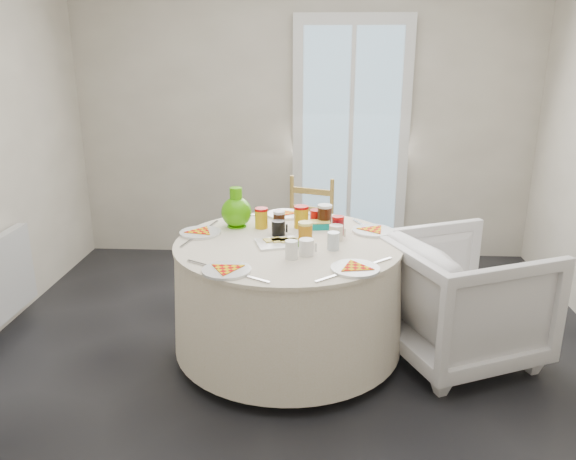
# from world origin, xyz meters

# --- Properties ---
(floor) EXTENTS (4.00, 4.00, 0.00)m
(floor) POSITION_xyz_m (0.00, 0.00, 0.00)
(floor) COLOR black
(floor) RESTS_ON ground
(wall_back) EXTENTS (4.00, 0.02, 2.60)m
(wall_back) POSITION_xyz_m (0.00, 2.00, 1.30)
(wall_back) COLOR #BCB5A3
(wall_back) RESTS_ON floor
(glass_door) EXTENTS (1.00, 0.08, 2.10)m
(glass_door) POSITION_xyz_m (0.40, 1.95, 1.05)
(glass_door) COLOR silver
(glass_door) RESTS_ON floor
(table) EXTENTS (1.38, 1.38, 0.70)m
(table) POSITION_xyz_m (-0.04, 0.19, 0.38)
(table) COLOR white
(table) RESTS_ON floor
(wooden_chair) EXTENTS (0.49, 0.48, 0.88)m
(wooden_chair) POSITION_xyz_m (0.03, 1.18, 0.47)
(wooden_chair) COLOR #B38B42
(wooden_chair) RESTS_ON floor
(armchair) EXTENTS (1.03, 1.06, 0.84)m
(armchair) POSITION_xyz_m (1.00, 0.19, 0.39)
(armchair) COLOR silver
(armchair) RESTS_ON floor
(place_settings) EXTENTS (1.54, 1.54, 0.03)m
(place_settings) POSITION_xyz_m (-0.04, 0.19, 0.77)
(place_settings) COLOR silver
(place_settings) RESTS_ON table
(jar_cluster) EXTENTS (0.61, 0.42, 0.16)m
(jar_cluster) POSITION_xyz_m (0.00, 0.40, 0.82)
(jar_cluster) COLOR #AA6C22
(jar_cluster) RESTS_ON table
(butter_tub) EXTENTS (0.14, 0.11, 0.05)m
(butter_tub) POSITION_xyz_m (0.14, 0.47, 0.79)
(butter_tub) COLOR #029288
(butter_tub) RESTS_ON table
(green_pitcher) EXTENTS (0.20, 0.20, 0.25)m
(green_pitcher) POSITION_xyz_m (-0.39, 0.48, 0.87)
(green_pitcher) COLOR #41A905
(green_pitcher) RESTS_ON table
(cheese_platter) EXTENTS (0.36, 0.29, 0.04)m
(cheese_platter) POSITION_xyz_m (-0.07, 0.16, 0.77)
(cheese_platter) COLOR silver
(cheese_platter) RESTS_ON table
(mugs_glasses) EXTENTS (0.62, 0.62, 0.11)m
(mugs_glasses) POSITION_xyz_m (0.07, 0.19, 0.81)
(mugs_glasses) COLOR #9A9A9A
(mugs_glasses) RESTS_ON table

